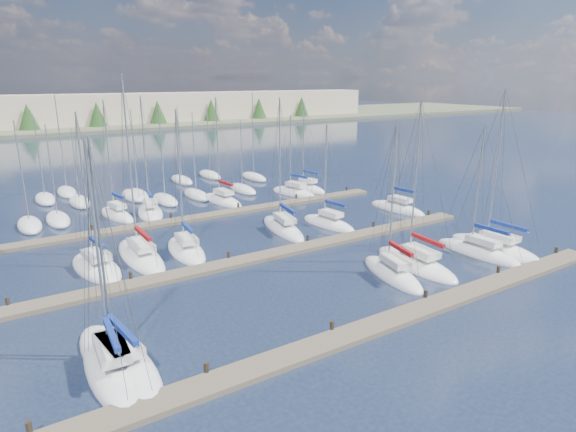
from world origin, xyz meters
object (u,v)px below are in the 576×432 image
sailboat_h (96,267)px  sailboat_l (328,224)px  sailboat_q (294,193)px  sailboat_p (222,200)px  sailboat_m (397,208)px  sailboat_n (117,215)px  sailboat_k (283,228)px  sailboat_a (112,364)px  sailboat_j (186,250)px  sailboat_b (118,360)px  sailboat_g (494,248)px  sailboat_r (306,188)px  sailboat_d (392,273)px  sailboat_e (416,263)px  sailboat_i (141,256)px  sailboat_o (150,212)px  sailboat_f (478,252)px

sailboat_h → sailboat_l: bearing=-8.0°
sailboat_h → sailboat_q: sailboat_h is taller
sailboat_p → sailboat_m: (15.40, -14.29, -0.01)m
sailboat_n → sailboat_k: 18.96m
sailboat_n → sailboat_k: bearing=-56.0°
sailboat_m → sailboat_a: size_ratio=0.86×
sailboat_j → sailboat_k: bearing=10.5°
sailboat_l → sailboat_b: size_ratio=0.87×
sailboat_p → sailboat_q: size_ratio=1.21×
sailboat_g → sailboat_r: (-0.42, 28.71, 0.01)m
sailboat_d → sailboat_a: sailboat_a is taller
sailboat_h → sailboat_g: bearing=-31.6°
sailboat_b → sailboat_n: 29.92m
sailboat_h → sailboat_m: (33.12, 0.09, 0.00)m
sailboat_g → sailboat_e: size_ratio=1.05×
sailboat_i → sailboat_q: 26.84m
sailboat_e → sailboat_r: 28.86m
sailboat_e → sailboat_o: 29.98m
sailboat_o → sailboat_f: bearing=-43.2°
sailboat_a → sailboat_n: bearing=79.3°
sailboat_g → sailboat_j: sailboat_g is taller
sailboat_e → sailboat_p: size_ratio=1.05×
sailboat_b → sailboat_k: size_ratio=0.93×
sailboat_b → sailboat_g: bearing=-6.4°
sailboat_e → sailboat_r: size_ratio=1.12×
sailboat_g → sailboat_a: bearing=-179.6°
sailboat_b → sailboat_p: 34.78m
sailboat_j → sailboat_n: bearing=104.9°
sailboat_q → sailboat_m: sailboat_q is taller
sailboat_r → sailboat_i: bearing=-158.7°
sailboat_k → sailboat_l: bearing=-3.9°
sailboat_i → sailboat_h: bearing=-170.8°
sailboat_l → sailboat_m: size_ratio=1.02×
sailboat_n → sailboat_l: bearing=-49.2°
sailboat_o → sailboat_r: size_ratio=1.10×
sailboat_b → sailboat_n: sailboat_n is taller
sailboat_d → sailboat_f: bearing=10.1°
sailboat_b → sailboat_n: size_ratio=0.96×
sailboat_h → sailboat_a: (-2.20, -14.60, 0.00)m
sailboat_k → sailboat_a: bearing=-132.6°
sailboat_o → sailboat_k: size_ratio=1.00×
sailboat_h → sailboat_l: sailboat_h is taller
sailboat_j → sailboat_a: size_ratio=1.02×
sailboat_h → sailboat_k: 18.00m
sailboat_d → sailboat_i: bearing=150.3°
sailboat_g → sailboat_j: bearing=148.5°
sailboat_j → sailboat_m: size_ratio=1.19×
sailboat_n → sailboat_a: (-7.36, -29.32, -0.02)m
sailboat_k → sailboat_r: (12.32, 13.75, 0.00)m
sailboat_o → sailboat_d: bearing=-58.1°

